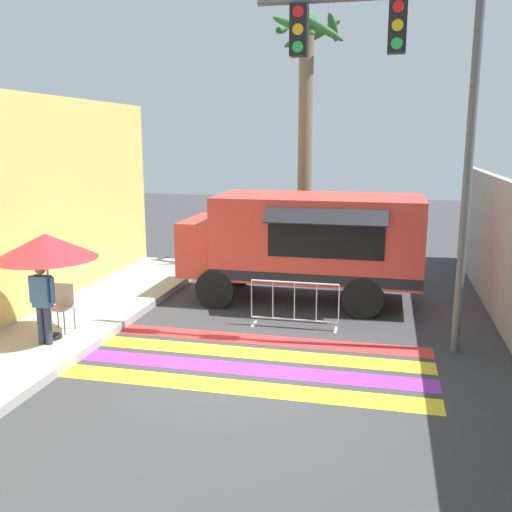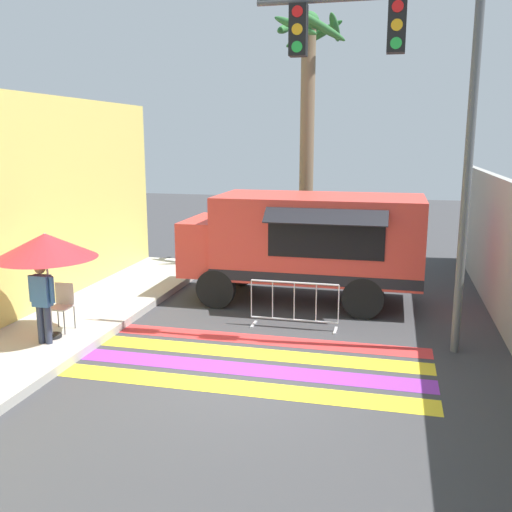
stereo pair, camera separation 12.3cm
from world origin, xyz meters
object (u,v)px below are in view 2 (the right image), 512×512
at_px(vendor_person, 42,299).
at_px(folding_chair, 62,302).
at_px(barricade_front, 294,306).
at_px(palm_tree, 308,108).
at_px(traffic_signal_pole, 401,88).
at_px(patio_umbrella, 45,246).
at_px(food_truck, 301,239).

bearing_deg(vendor_person, folding_chair, 84.65).
relative_size(barricade_front, palm_tree, 0.25).
height_order(traffic_signal_pole, barricade_front, traffic_signal_pole).
height_order(folding_chair, palm_tree, palm_tree).
xyz_separation_m(patio_umbrella, palm_tree, (3.76, 8.11, 2.88)).
bearing_deg(folding_chair, traffic_signal_pole, 24.28).
xyz_separation_m(traffic_signal_pole, barricade_front, (-1.99, 0.64, -4.37)).
distance_m(patio_umbrella, vendor_person, 0.99).
relative_size(food_truck, traffic_signal_pole, 0.85).
relative_size(folding_chair, palm_tree, 0.13).
bearing_deg(food_truck, traffic_signal_pole, -51.48).
bearing_deg(patio_umbrella, folding_chair, 95.24).
distance_m(folding_chair, palm_tree, 9.46).
bearing_deg(barricade_front, patio_umbrella, -154.13).
xyz_separation_m(patio_umbrella, folding_chair, (-0.05, 0.50, -1.24)).
bearing_deg(food_truck, vendor_person, -132.27).
distance_m(food_truck, palm_tree, 5.08).
xyz_separation_m(traffic_signal_pole, patio_umbrella, (-6.42, -1.51, -2.88)).
bearing_deg(barricade_front, folding_chair, -159.74).
height_order(patio_umbrella, barricade_front, patio_umbrella).
distance_m(vendor_person, palm_tree, 9.96).
bearing_deg(folding_chair, patio_umbrella, -69.36).
bearing_deg(food_truck, patio_umbrella, -134.64).
bearing_deg(vendor_person, palm_tree, 53.78).
distance_m(food_truck, folding_chair, 5.75).
xyz_separation_m(folding_chair, palm_tree, (3.81, 7.61, 4.12)).
bearing_deg(folding_chair, palm_tree, 78.84).
bearing_deg(traffic_signal_pole, palm_tree, 111.90).
height_order(traffic_signal_pole, patio_umbrella, traffic_signal_pole).
bearing_deg(barricade_front, vendor_person, -150.68).
xyz_separation_m(folding_chair, barricade_front, (4.47, 1.65, -0.24)).
relative_size(food_truck, patio_umbrella, 2.79).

